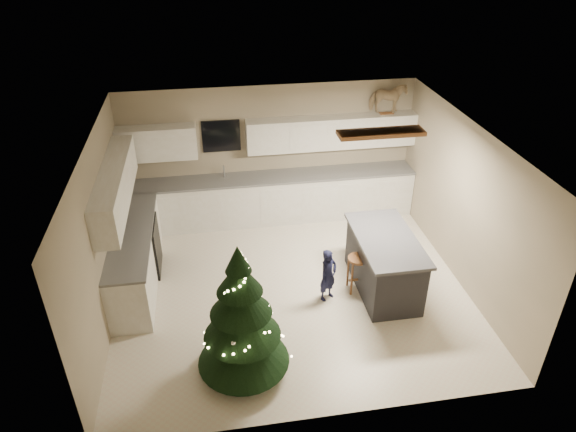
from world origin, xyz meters
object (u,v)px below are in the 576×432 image
object	(u,v)px
christmas_tree	(242,323)
toddler	(328,275)
island	(384,263)
bar_stool	(358,266)
rocking_horse	(388,98)

from	to	relation	value
christmas_tree	toddler	bearing A→B (deg)	41.63
island	toddler	bearing A→B (deg)	-172.61
island	bar_stool	distance (m)	0.42
island	rocking_horse	distance (m)	3.21
christmas_tree	rocking_horse	xyz separation A→B (m)	(3.09, 3.92, 1.48)
island	rocking_horse	size ratio (longest dim) A/B	2.50
bar_stool	christmas_tree	xyz separation A→B (m)	(-1.93, -1.40, 0.35)
rocking_horse	toddler	bearing A→B (deg)	153.46
bar_stool	christmas_tree	size ratio (longest dim) A/B	0.31
bar_stool	christmas_tree	distance (m)	2.41
rocking_horse	island	bearing A→B (deg)	169.33
toddler	rocking_horse	size ratio (longest dim) A/B	1.30
christmas_tree	island	bearing A→B (deg)	30.49
island	rocking_horse	bearing A→B (deg)	73.74
island	christmas_tree	bearing A→B (deg)	-149.51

